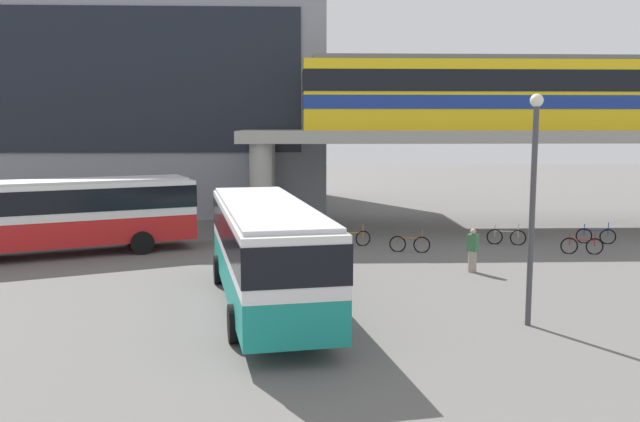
{
  "coord_description": "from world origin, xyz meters",
  "views": [
    {
      "loc": [
        1.08,
        -21.48,
        5.61
      ],
      "look_at": [
        2.12,
        4.73,
        2.2
      ],
      "focal_mm": 38.08,
      "sensor_mm": 36.0,
      "label": 1
    }
  ],
  "objects_px": {
    "bicycle_blue": "(596,236)",
    "pedestrian_walking_across": "(473,252)",
    "bus_secondary": "(62,209)",
    "bicycle_orange": "(352,239)",
    "bicycle_brown": "(410,244)",
    "train": "(527,93)",
    "station_building": "(104,98)",
    "bus_main": "(266,244)",
    "bicycle_silver": "(506,237)",
    "bicycle_red": "(582,246)"
  },
  "relations": [
    {
      "from": "bicycle_orange",
      "to": "bus_main",
      "type": "bearing_deg",
      "value": -108.99
    },
    {
      "from": "pedestrian_walking_across",
      "to": "bus_secondary",
      "type": "bearing_deg",
      "value": 166.59
    },
    {
      "from": "bicycle_orange",
      "to": "bicycle_silver",
      "type": "height_order",
      "value": "same"
    },
    {
      "from": "train",
      "to": "bus_main",
      "type": "xyz_separation_m",
      "value": [
        -13.18,
        -15.59,
        -5.21
      ]
    },
    {
      "from": "bicycle_red",
      "to": "pedestrian_walking_across",
      "type": "bearing_deg",
      "value": -149.54
    },
    {
      "from": "train",
      "to": "bicycle_silver",
      "type": "height_order",
      "value": "train"
    },
    {
      "from": "bicycle_brown",
      "to": "bicycle_blue",
      "type": "bearing_deg",
      "value": 11.16
    },
    {
      "from": "bus_secondary",
      "to": "bicycle_red",
      "type": "relative_size",
      "value": 6.29
    },
    {
      "from": "train",
      "to": "bus_main",
      "type": "bearing_deg",
      "value": -130.22
    },
    {
      "from": "bus_main",
      "to": "bus_secondary",
      "type": "relative_size",
      "value": 1.01
    },
    {
      "from": "station_building",
      "to": "bicycle_silver",
      "type": "bearing_deg",
      "value": -35.47
    },
    {
      "from": "bus_main",
      "to": "bicycle_blue",
      "type": "bearing_deg",
      "value": 35.18
    },
    {
      "from": "train",
      "to": "bus_main",
      "type": "distance_m",
      "value": 21.07
    },
    {
      "from": "train",
      "to": "bicycle_blue",
      "type": "bearing_deg",
      "value": -69.97
    },
    {
      "from": "bus_main",
      "to": "bicycle_silver",
      "type": "relative_size",
      "value": 6.53
    },
    {
      "from": "bicycle_blue",
      "to": "pedestrian_walking_across",
      "type": "height_order",
      "value": "pedestrian_walking_across"
    },
    {
      "from": "bus_secondary",
      "to": "bicycle_orange",
      "type": "bearing_deg",
      "value": 7.16
    },
    {
      "from": "bicycle_brown",
      "to": "bicycle_blue",
      "type": "height_order",
      "value": "same"
    },
    {
      "from": "bus_main",
      "to": "bicycle_silver",
      "type": "distance_m",
      "value": 15.06
    },
    {
      "from": "bus_main",
      "to": "bicycle_blue",
      "type": "height_order",
      "value": "bus_main"
    },
    {
      "from": "bus_secondary",
      "to": "pedestrian_walking_across",
      "type": "height_order",
      "value": "bus_secondary"
    },
    {
      "from": "train",
      "to": "bicycle_blue",
      "type": "distance_m",
      "value": 8.67
    },
    {
      "from": "bus_secondary",
      "to": "bicycle_brown",
      "type": "relative_size",
      "value": 6.36
    },
    {
      "from": "bus_main",
      "to": "bicycle_blue",
      "type": "relative_size",
      "value": 6.5
    },
    {
      "from": "bicycle_red",
      "to": "bicycle_brown",
      "type": "xyz_separation_m",
      "value": [
        -7.34,
        0.72,
        0.0
      ]
    },
    {
      "from": "bus_main",
      "to": "station_building",
      "type": "bearing_deg",
      "value": 114.05
    },
    {
      "from": "bicycle_orange",
      "to": "bicycle_brown",
      "type": "xyz_separation_m",
      "value": [
        2.38,
        -1.48,
        0.0
      ]
    },
    {
      "from": "bicycle_orange",
      "to": "bicycle_brown",
      "type": "height_order",
      "value": "same"
    },
    {
      "from": "train",
      "to": "bicycle_red",
      "type": "height_order",
      "value": "train"
    },
    {
      "from": "bus_main",
      "to": "bicycle_red",
      "type": "relative_size",
      "value": 6.38
    },
    {
      "from": "station_building",
      "to": "bicycle_silver",
      "type": "distance_m",
      "value": 28.55
    },
    {
      "from": "station_building",
      "to": "pedestrian_walking_across",
      "type": "relative_size",
      "value": 17.58
    },
    {
      "from": "train",
      "to": "bicycle_silver",
      "type": "relative_size",
      "value": 13.66
    },
    {
      "from": "bicycle_blue",
      "to": "bus_secondary",
      "type": "bearing_deg",
      "value": -175.51
    },
    {
      "from": "station_building",
      "to": "train",
      "type": "xyz_separation_m",
      "value": [
        25.02,
        -10.94,
        -0.09
      ]
    },
    {
      "from": "bicycle_brown",
      "to": "bus_secondary",
      "type": "bearing_deg",
      "value": -179.65
    },
    {
      "from": "station_building",
      "to": "bus_main",
      "type": "xyz_separation_m",
      "value": [
        11.84,
        -26.53,
        -5.3
      ]
    },
    {
      "from": "bicycle_red",
      "to": "pedestrian_walking_across",
      "type": "relative_size",
      "value": 1.07
    },
    {
      "from": "bus_main",
      "to": "bicycle_brown",
      "type": "relative_size",
      "value": 6.45
    },
    {
      "from": "bus_main",
      "to": "bus_secondary",
      "type": "bearing_deg",
      "value": 135.95
    },
    {
      "from": "bicycle_orange",
      "to": "pedestrian_walking_across",
      "type": "relative_size",
      "value": 1.04
    },
    {
      "from": "bicycle_orange",
      "to": "pedestrian_walking_across",
      "type": "xyz_separation_m",
      "value": [
        4.07,
        -5.53,
        0.42
      ]
    },
    {
      "from": "train",
      "to": "bicycle_silver",
      "type": "bearing_deg",
      "value": -115.63
    },
    {
      "from": "bicycle_orange",
      "to": "station_building",
      "type": "bearing_deg",
      "value": 133.39
    },
    {
      "from": "bicycle_brown",
      "to": "bicycle_blue",
      "type": "distance_m",
      "value": 9.27
    },
    {
      "from": "bicycle_red",
      "to": "bicycle_silver",
      "type": "distance_m",
      "value": 3.49
    },
    {
      "from": "bicycle_silver",
      "to": "bus_main",
      "type": "bearing_deg",
      "value": -135.72
    },
    {
      "from": "station_building",
      "to": "bus_secondary",
      "type": "distance_m",
      "value": 18.82
    },
    {
      "from": "bus_main",
      "to": "bicycle_orange",
      "type": "bearing_deg",
      "value": 71.01
    },
    {
      "from": "train",
      "to": "bicycle_brown",
      "type": "xyz_separation_m",
      "value": [
        -7.27,
        -6.8,
        -6.84
      ]
    }
  ]
}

